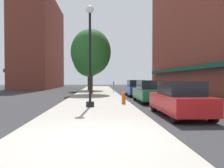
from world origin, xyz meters
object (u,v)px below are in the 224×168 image
at_px(parking_meter_near, 114,86).
at_px(tree_near, 89,58).
at_px(car_red, 179,99).
at_px(car_green, 149,92).
at_px(fire_hydrant, 124,98).
at_px(car_blue, 136,88).
at_px(tree_mid, 91,52).
at_px(lamppost, 90,54).

xyz_separation_m(parking_meter_near, tree_near, (-3.27, 5.36, 3.82)).
bearing_deg(car_red, car_green, 90.96).
xyz_separation_m(fire_hydrant, car_blue, (2.12, 7.83, 0.29)).
bearing_deg(car_blue, tree_mid, 156.67).
bearing_deg(tree_near, parking_meter_near, -58.58).
relative_size(tree_near, car_blue, 1.71).
distance_m(fire_hydrant, tree_near, 18.65).
bearing_deg(car_blue, car_green, -90.33).
xyz_separation_m(tree_near, car_green, (5.22, -16.03, -3.96)).
relative_size(parking_meter_near, tree_mid, 0.18).
height_order(parking_meter_near, car_red, car_red).
distance_m(fire_hydrant, car_green, 2.84).
bearing_deg(fire_hydrant, tree_mid, 104.38).
distance_m(tree_mid, car_green, 9.97).
height_order(car_green, car_blue, same).
xyz_separation_m(parking_meter_near, car_green, (1.95, -10.67, -0.14)).
bearing_deg(tree_near, car_green, -71.95).
bearing_deg(car_blue, lamppost, -115.00).
bearing_deg(car_green, tree_mid, 121.55).
bearing_deg(lamppost, car_blue, 65.33).
distance_m(tree_mid, car_red, 15.40).
distance_m(fire_hydrant, car_blue, 8.12).
distance_m(lamppost, tree_mid, 11.35).
relative_size(parking_meter_near, car_blue, 0.30).
relative_size(car_green, car_blue, 1.00).
relative_size(fire_hydrant, car_red, 0.18).
relative_size(parking_meter_near, tree_near, 0.18).
xyz_separation_m(tree_near, car_blue, (5.22, -10.07, -3.96)).
bearing_deg(tree_mid, car_green, -59.71).
xyz_separation_m(parking_meter_near, car_blue, (1.95, -4.71, -0.14)).
relative_size(tree_near, car_red, 1.71).
height_order(tree_mid, car_blue, tree_mid).
bearing_deg(car_red, parking_meter_near, 97.54).
relative_size(fire_hydrant, tree_mid, 0.11).
bearing_deg(tree_near, lamppost, -87.16).
relative_size(fire_hydrant, car_green, 0.18).
relative_size(tree_mid, car_green, 1.65).
bearing_deg(car_green, fire_hydrant, -137.38).
distance_m(fire_hydrant, tree_mid, 10.94).
bearing_deg(parking_meter_near, fire_hydrant, -90.78).
distance_m(fire_hydrant, car_red, 4.86).
bearing_deg(fire_hydrant, car_red, -64.10).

